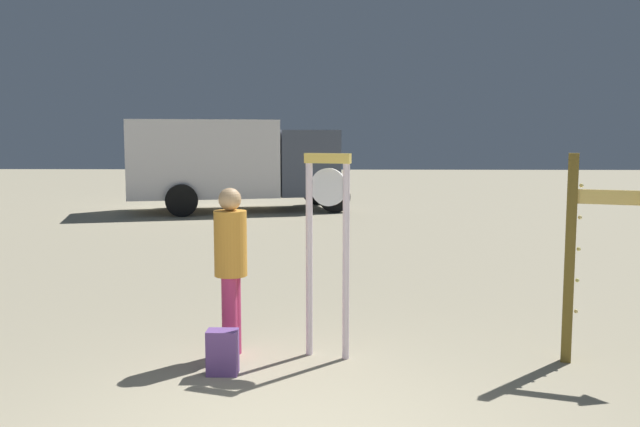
{
  "coord_description": "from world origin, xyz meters",
  "views": [
    {
      "loc": [
        0.35,
        -4.83,
        2.29
      ],
      "look_at": [
        0.1,
        4.66,
        1.2
      ],
      "focal_mm": 39.21,
      "sensor_mm": 36.0,
      "label": 1
    }
  ],
  "objects_px": {
    "arrow_sign": "(606,231)",
    "person_near_clock": "(231,263)",
    "backpack": "(223,352)",
    "box_truck_near": "(229,160)",
    "standing_clock": "(328,233)"
  },
  "relations": [
    {
      "from": "backpack",
      "to": "box_truck_near",
      "type": "height_order",
      "value": "box_truck_near"
    },
    {
      "from": "person_near_clock",
      "to": "box_truck_near",
      "type": "bearing_deg",
      "value": 98.93
    },
    {
      "from": "arrow_sign",
      "to": "box_truck_near",
      "type": "bearing_deg",
      "value": 112.88
    },
    {
      "from": "box_truck_near",
      "to": "standing_clock",
      "type": "bearing_deg",
      "value": -77.07
    },
    {
      "from": "backpack",
      "to": "arrow_sign",
      "type": "bearing_deg",
      "value": 5.6
    },
    {
      "from": "person_near_clock",
      "to": "box_truck_near",
      "type": "xyz_separation_m",
      "value": [
        -2.15,
        13.67,
        0.53
      ]
    },
    {
      "from": "standing_clock",
      "to": "backpack",
      "type": "bearing_deg",
      "value": -150.54
    },
    {
      "from": "standing_clock",
      "to": "person_near_clock",
      "type": "height_order",
      "value": "standing_clock"
    },
    {
      "from": "arrow_sign",
      "to": "box_truck_near",
      "type": "xyz_separation_m",
      "value": [
        -5.85,
        13.86,
        0.15
      ]
    },
    {
      "from": "standing_clock",
      "to": "box_truck_near",
      "type": "distance_m",
      "value": 14.01
    },
    {
      "from": "person_near_clock",
      "to": "arrow_sign",
      "type": "bearing_deg",
      "value": -2.88
    },
    {
      "from": "arrow_sign",
      "to": "person_near_clock",
      "type": "height_order",
      "value": "arrow_sign"
    },
    {
      "from": "arrow_sign",
      "to": "person_near_clock",
      "type": "relative_size",
      "value": 1.2
    },
    {
      "from": "person_near_clock",
      "to": "standing_clock",
      "type": "bearing_deg",
      "value": 0.63
    },
    {
      "from": "arrow_sign",
      "to": "backpack",
      "type": "relative_size",
      "value": 4.86
    }
  ]
}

